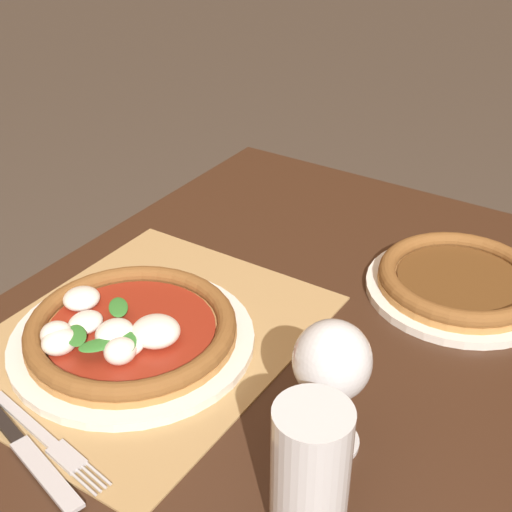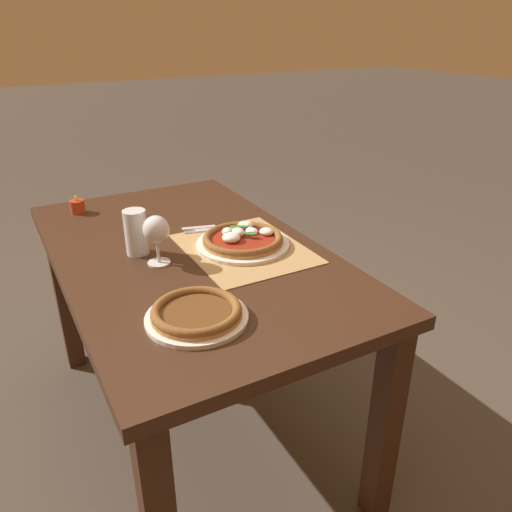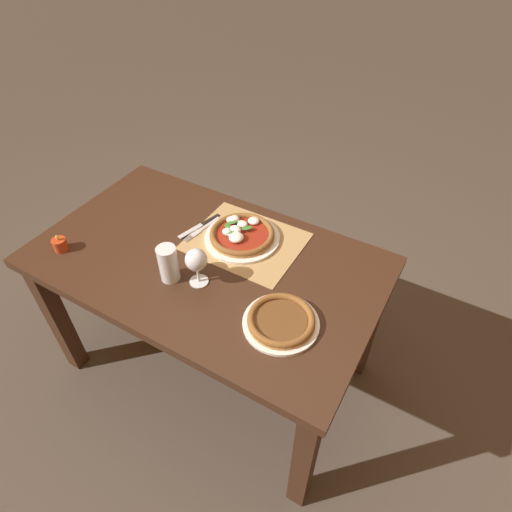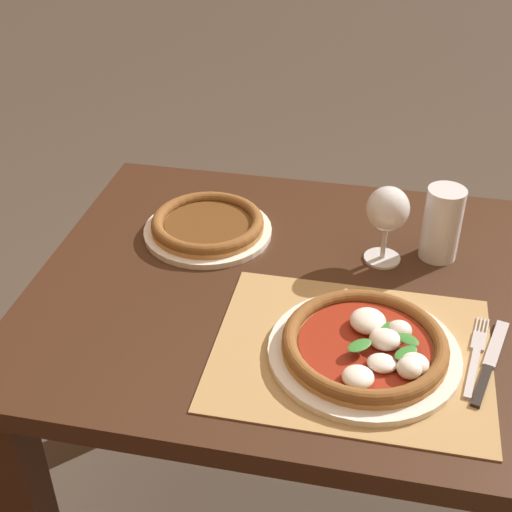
% 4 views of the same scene
% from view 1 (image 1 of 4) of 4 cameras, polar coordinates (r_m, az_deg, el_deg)
% --- Properties ---
extents(dining_table, '(1.36, 0.80, 0.74)m').
position_cam_1_polar(dining_table, '(0.88, -3.29, -18.61)').
color(dining_table, '#382114').
rests_on(dining_table, ground).
extents(paper_placemat, '(0.44, 0.36, 0.00)m').
position_cam_1_polar(paper_placemat, '(0.93, -8.79, -6.48)').
color(paper_placemat, '#A88451').
rests_on(paper_placemat, dining_table).
extents(pizza_near, '(0.31, 0.31, 0.05)m').
position_cam_1_polar(pizza_near, '(0.91, -10.13, -6.00)').
color(pizza_near, silver).
rests_on(pizza_near, paper_placemat).
extents(pizza_far, '(0.26, 0.26, 0.04)m').
position_cam_1_polar(pizza_far, '(1.03, 15.99, -1.98)').
color(pizza_far, silver).
rests_on(pizza_far, dining_table).
extents(wine_glass, '(0.08, 0.08, 0.16)m').
position_cam_1_polar(wine_glass, '(0.72, 6.09, -8.75)').
color(wine_glass, silver).
rests_on(wine_glass, dining_table).
extents(pint_glass, '(0.07, 0.07, 0.15)m').
position_cam_1_polar(pint_glass, '(0.67, 4.36, -17.02)').
color(pint_glass, silver).
rests_on(pint_glass, dining_table).
extents(fork, '(0.05, 0.20, 0.00)m').
position_cam_1_polar(fork, '(0.81, -16.37, -13.91)').
color(fork, '#B7B7BC').
rests_on(fork, paper_placemat).
extents(knife, '(0.07, 0.21, 0.01)m').
position_cam_1_polar(knife, '(0.81, -18.04, -14.41)').
color(knife, black).
rests_on(knife, paper_placemat).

